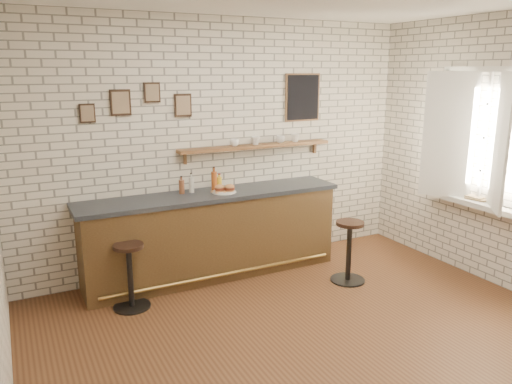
% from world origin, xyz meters
% --- Properties ---
extents(ground, '(5.00, 5.00, 0.00)m').
position_xyz_m(ground, '(0.00, 0.00, 0.00)').
color(ground, brown).
rests_on(ground, ground).
extents(bar_counter, '(3.10, 0.65, 1.01)m').
position_xyz_m(bar_counter, '(-0.28, 1.70, 0.51)').
color(bar_counter, '#513A1E').
rests_on(bar_counter, ground).
extents(sandwich_plate, '(0.28, 0.28, 0.01)m').
position_xyz_m(sandwich_plate, '(-0.15, 1.66, 1.02)').
color(sandwich_plate, white).
rests_on(sandwich_plate, bar_counter).
extents(ciabatta_sandwich, '(0.23, 0.15, 0.08)m').
position_xyz_m(ciabatta_sandwich, '(-0.14, 1.66, 1.06)').
color(ciabatta_sandwich, '#B87E4B').
rests_on(ciabatta_sandwich, sandwich_plate).
extents(potato_chips, '(0.25, 0.18, 0.00)m').
position_xyz_m(potato_chips, '(-0.17, 1.66, 1.02)').
color(potato_chips, '#CD8E48').
rests_on(potato_chips, sandwich_plate).
extents(bitters_bottle_brown, '(0.06, 0.06, 0.21)m').
position_xyz_m(bitters_bottle_brown, '(-0.60, 1.83, 1.09)').
color(bitters_bottle_brown, brown).
rests_on(bitters_bottle_brown, bar_counter).
extents(bitters_bottle_white, '(0.06, 0.06, 0.23)m').
position_xyz_m(bitters_bottle_white, '(-0.48, 1.83, 1.10)').
color(bitters_bottle_white, beige).
rests_on(bitters_bottle_white, bar_counter).
extents(bitters_bottle_amber, '(0.07, 0.07, 0.28)m').
position_xyz_m(bitters_bottle_amber, '(-0.20, 1.83, 1.12)').
color(bitters_bottle_amber, '#8F4017').
rests_on(bitters_bottle_amber, bar_counter).
extents(condiment_bottle_yellow, '(0.06, 0.06, 0.19)m').
position_xyz_m(condiment_bottle_yellow, '(-0.13, 1.83, 1.09)').
color(condiment_bottle_yellow, yellow).
rests_on(condiment_bottle_yellow, bar_counter).
extents(bar_stool_left, '(0.38, 0.38, 0.69)m').
position_xyz_m(bar_stool_left, '(-1.36, 1.29, 0.37)').
color(bar_stool_left, black).
rests_on(bar_stool_left, ground).
extents(bar_stool_right, '(0.42, 0.42, 0.72)m').
position_xyz_m(bar_stool_right, '(1.04, 0.82, 0.39)').
color(bar_stool_right, black).
rests_on(bar_stool_right, ground).
extents(wall_shelf, '(2.00, 0.18, 0.18)m').
position_xyz_m(wall_shelf, '(0.40, 1.90, 1.48)').
color(wall_shelf, brown).
rests_on(wall_shelf, ground).
extents(shelf_cup_a, '(0.15, 0.15, 0.09)m').
position_xyz_m(shelf_cup_a, '(0.10, 1.90, 1.54)').
color(shelf_cup_a, white).
rests_on(shelf_cup_a, wall_shelf).
extents(shelf_cup_b, '(0.15, 0.15, 0.10)m').
position_xyz_m(shelf_cup_b, '(0.39, 1.90, 1.55)').
color(shelf_cup_b, white).
rests_on(shelf_cup_b, wall_shelf).
extents(shelf_cup_c, '(0.12, 0.12, 0.09)m').
position_xyz_m(shelf_cup_c, '(0.74, 1.90, 1.55)').
color(shelf_cup_c, white).
rests_on(shelf_cup_c, wall_shelf).
extents(shelf_cup_d, '(0.12, 0.12, 0.10)m').
position_xyz_m(shelf_cup_d, '(0.96, 1.90, 1.55)').
color(shelf_cup_d, white).
rests_on(shelf_cup_d, wall_shelf).
extents(back_wall_decor, '(2.96, 0.02, 0.56)m').
position_xyz_m(back_wall_decor, '(0.23, 1.98, 2.05)').
color(back_wall_decor, black).
rests_on(back_wall_decor, ground).
extents(window_sill, '(0.20, 1.35, 0.06)m').
position_xyz_m(window_sill, '(2.40, 0.30, 0.90)').
color(window_sill, white).
rests_on(window_sill, ground).
extents(casement_window, '(0.40, 1.30, 1.56)m').
position_xyz_m(casement_window, '(2.36, 0.30, 1.65)').
color(casement_window, white).
rests_on(casement_window, ground).
extents(book_lower, '(0.24, 0.28, 0.02)m').
position_xyz_m(book_lower, '(2.38, 0.28, 0.94)').
color(book_lower, tan).
rests_on(book_lower, window_sill).
extents(book_upper, '(0.17, 0.22, 0.02)m').
position_xyz_m(book_upper, '(2.38, 0.32, 0.96)').
color(book_upper, tan).
rests_on(book_upper, book_lower).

